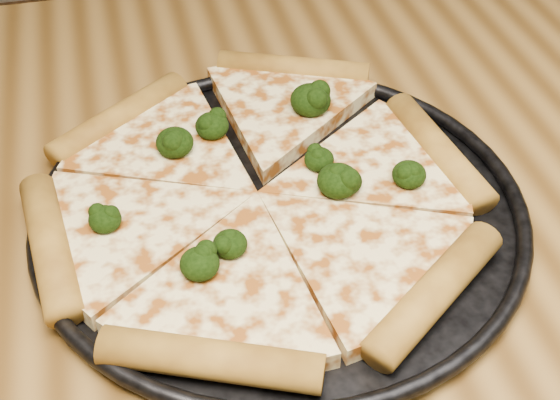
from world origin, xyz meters
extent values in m
cube|color=brown|center=(0.00, 0.00, 0.73)|extent=(1.20, 0.90, 0.04)
cylinder|color=black|center=(-0.02, 0.10, 0.75)|extent=(0.32, 0.32, 0.01)
torus|color=black|center=(-0.02, 0.10, 0.76)|extent=(0.33, 0.33, 0.01)
cylinder|color=#B4822D|center=(0.10, 0.12, 0.77)|extent=(0.04, 0.12, 0.02)
cylinder|color=#B4822D|center=(0.03, 0.25, 0.77)|extent=(0.12, 0.07, 0.02)
cylinder|color=#B4822D|center=(-0.12, 0.21, 0.77)|extent=(0.11, 0.09, 0.02)
cylinder|color=#B4822D|center=(-0.17, 0.09, 0.77)|extent=(0.04, 0.12, 0.02)
cylinder|color=#B4822D|center=(-0.09, -0.02, 0.77)|extent=(0.12, 0.07, 0.02)
cylinder|color=#B4822D|center=(0.05, 0.00, 0.77)|extent=(0.11, 0.09, 0.02)
ellipsoid|color=black|center=(0.02, 0.09, 0.77)|extent=(0.02, 0.02, 0.02)
ellipsoid|color=black|center=(0.07, 0.09, 0.78)|extent=(0.02, 0.02, 0.02)
ellipsoid|color=black|center=(0.02, 0.09, 0.78)|extent=(0.03, 0.03, 0.02)
ellipsoid|color=black|center=(-0.08, 0.16, 0.78)|extent=(0.03, 0.03, 0.02)
ellipsoid|color=black|center=(0.01, 0.12, 0.77)|extent=(0.02, 0.02, 0.02)
ellipsoid|color=black|center=(-0.13, 0.09, 0.77)|extent=(0.02, 0.02, 0.02)
ellipsoid|color=black|center=(-0.08, 0.04, 0.78)|extent=(0.02, 0.02, 0.02)
ellipsoid|color=black|center=(-0.06, 0.05, 0.77)|extent=(0.02, 0.02, 0.02)
ellipsoid|color=black|center=(0.03, 0.19, 0.78)|extent=(0.03, 0.03, 0.02)
ellipsoid|color=black|center=(-0.05, 0.17, 0.78)|extent=(0.02, 0.02, 0.02)
camera|label=1|loc=(-0.11, -0.28, 1.11)|focal=49.96mm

